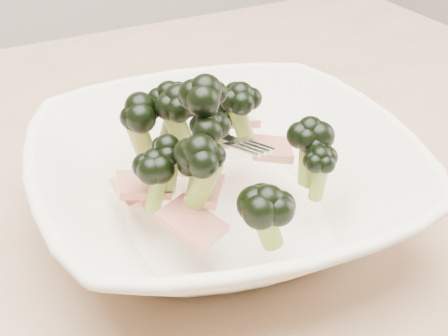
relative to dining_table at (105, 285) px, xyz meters
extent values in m
cube|color=tan|center=(0.00, 0.00, 0.08)|extent=(1.20, 0.80, 0.04)
cylinder|color=tan|center=(0.55, 0.35, -0.30)|extent=(0.06, 0.06, 0.71)
imported|color=white|center=(0.09, -0.08, 0.14)|extent=(0.34, 0.34, 0.07)
cylinder|color=olive|center=(0.12, -0.05, 0.17)|extent=(0.02, 0.02, 0.04)
ellipsoid|color=black|center=(0.12, -0.05, 0.19)|extent=(0.04, 0.04, 0.03)
cylinder|color=olive|center=(0.15, -0.11, 0.15)|extent=(0.02, 0.01, 0.04)
ellipsoid|color=black|center=(0.15, -0.11, 0.17)|extent=(0.03, 0.03, 0.02)
cylinder|color=olive|center=(0.07, -0.09, 0.18)|extent=(0.02, 0.02, 0.03)
ellipsoid|color=black|center=(0.07, -0.09, 0.20)|extent=(0.03, 0.03, 0.03)
cylinder|color=olive|center=(0.05, -0.11, 0.16)|extent=(0.03, 0.03, 0.05)
ellipsoid|color=black|center=(0.05, -0.11, 0.19)|extent=(0.04, 0.04, 0.03)
cylinder|color=olive|center=(0.07, -0.02, 0.16)|extent=(0.02, 0.03, 0.05)
ellipsoid|color=black|center=(0.07, -0.02, 0.19)|extent=(0.04, 0.04, 0.03)
cylinder|color=olive|center=(0.11, -0.03, 0.16)|extent=(0.02, 0.02, 0.04)
ellipsoid|color=black|center=(0.11, -0.03, 0.18)|extent=(0.03, 0.03, 0.03)
cylinder|color=olive|center=(0.04, -0.02, 0.15)|extent=(0.03, 0.03, 0.06)
ellipsoid|color=black|center=(0.04, -0.02, 0.19)|extent=(0.04, 0.04, 0.03)
cylinder|color=olive|center=(0.05, -0.10, 0.16)|extent=(0.02, 0.02, 0.03)
ellipsoid|color=black|center=(0.05, -0.10, 0.18)|extent=(0.03, 0.03, 0.02)
cylinder|color=olive|center=(0.15, -0.10, 0.16)|extent=(0.02, 0.02, 0.04)
ellipsoid|color=black|center=(0.15, -0.10, 0.18)|extent=(0.04, 0.04, 0.03)
cylinder|color=olive|center=(0.07, -0.08, 0.19)|extent=(0.02, 0.02, 0.05)
ellipsoid|color=black|center=(0.07, -0.08, 0.22)|extent=(0.04, 0.04, 0.03)
cylinder|color=olive|center=(0.07, -0.04, 0.17)|extent=(0.03, 0.02, 0.05)
ellipsoid|color=black|center=(0.07, -0.04, 0.20)|extent=(0.04, 0.04, 0.03)
cylinder|color=olive|center=(0.08, -0.15, 0.14)|extent=(0.02, 0.02, 0.04)
ellipsoid|color=black|center=(0.08, -0.15, 0.17)|extent=(0.04, 0.04, 0.03)
cylinder|color=olive|center=(0.11, -0.02, 0.15)|extent=(0.02, 0.02, 0.03)
ellipsoid|color=black|center=(0.11, -0.02, 0.17)|extent=(0.03, 0.03, 0.03)
cylinder|color=olive|center=(0.03, -0.09, 0.15)|extent=(0.02, 0.02, 0.04)
ellipsoid|color=black|center=(0.03, -0.09, 0.18)|extent=(0.03, 0.03, 0.03)
cylinder|color=olive|center=(0.14, -0.13, 0.15)|extent=(0.01, 0.02, 0.04)
ellipsoid|color=black|center=(0.14, -0.13, 0.17)|extent=(0.03, 0.03, 0.02)
cylinder|color=olive|center=(0.04, -0.08, 0.16)|extent=(0.02, 0.02, 0.04)
ellipsoid|color=black|center=(0.04, -0.08, 0.19)|extent=(0.03, 0.03, 0.03)
cube|color=maroon|center=(0.02, -0.06, 0.14)|extent=(0.03, 0.05, 0.02)
cube|color=maroon|center=(0.08, -0.04, 0.14)|extent=(0.03, 0.04, 0.02)
cube|color=maroon|center=(0.02, -0.07, 0.15)|extent=(0.05, 0.04, 0.02)
cube|color=maroon|center=(0.04, -0.12, 0.14)|extent=(0.05, 0.05, 0.02)
cube|color=maroon|center=(0.06, -0.10, 0.15)|extent=(0.04, 0.04, 0.01)
cube|color=maroon|center=(0.14, -0.07, 0.15)|extent=(0.05, 0.05, 0.01)
cube|color=maroon|center=(0.08, -0.03, 0.14)|extent=(0.05, 0.05, 0.02)
cube|color=maroon|center=(0.13, -0.02, 0.15)|extent=(0.05, 0.03, 0.02)
camera|label=1|loc=(-0.11, -0.44, 0.41)|focal=50.00mm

